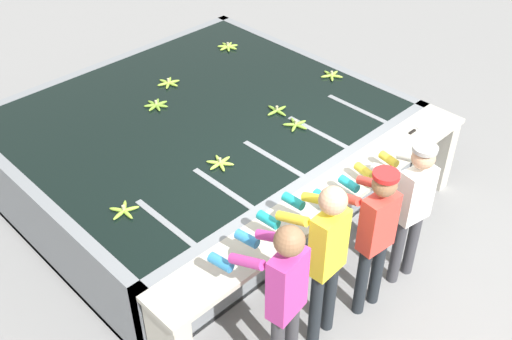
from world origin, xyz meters
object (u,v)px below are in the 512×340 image
Objects in this scene: banana_bunch_floating_1 at (228,47)px; banana_bunch_floating_7 at (220,163)px; banana_bunch_floating_3 at (332,75)px; banana_bunch_floating_5 at (169,83)px; worker_1 at (324,251)px; worker_2 at (374,229)px; banana_bunch_floating_4 at (124,211)px; knife_0 at (416,129)px; worker_3 at (411,201)px; banana_bunch_floating_2 at (277,111)px; banana_bunch_floating_0 at (296,125)px; banana_bunch_floating_6 at (156,105)px; worker_0 at (283,293)px.

banana_bunch_floating_7 is at bearing -133.97° from banana_bunch_floating_1.
banana_bunch_floating_5 is at bearing 140.99° from banana_bunch_floating_3.
worker_2 is at bearing -8.75° from worker_1.
worker_1 is 3.96m from banana_bunch_floating_1.
banana_bunch_floating_4 is 3.16m from knife_0.
worker_3 is 1.21m from knife_0.
worker_1 is 4.79× the size of knife_0.
banana_bunch_floating_1 is at bearing 59.08° from worker_1.
banana_bunch_floating_2 is 1.00× the size of banana_bunch_floating_5.
worker_2 is 0.55m from worker_3.
worker_1 is at bearing -120.92° from banana_bunch_floating_1.
banana_bunch_floating_0 is at bearing -2.92° from banana_bunch_floating_7.
banana_bunch_floating_4 is 0.99× the size of banana_bunch_floating_6.
banana_bunch_floating_7 is at bearing 81.04° from worker_1.
knife_0 is at bearing -100.87° from banana_bunch_floating_3.
banana_bunch_floating_1 and banana_bunch_floating_6 have the same top height.
banana_bunch_floating_0 is 0.98× the size of banana_bunch_floating_1.
banana_bunch_floating_3 and banana_bunch_floating_4 have the same top height.
worker_0 is 5.98× the size of banana_bunch_floating_1.
worker_2 is (0.56, -0.09, -0.06)m from worker_1.
worker_2 is 5.63× the size of banana_bunch_floating_6.
worker_3 reaches higher than banana_bunch_floating_0.
banana_bunch_floating_4 is (-2.12, 0.12, 0.00)m from banana_bunch_floating_0.
worker_0 is at bearing -173.12° from worker_1.
worker_3 is at bearing -0.84° from worker_0.
banana_bunch_floating_4 is 1.08m from banana_bunch_floating_7.
banana_bunch_floating_1 is 1.00× the size of banana_bunch_floating_6.
banana_bunch_floating_0 is (1.83, 1.55, -0.06)m from worker_0.
worker_0 is 5.98× the size of banana_bunch_floating_5.
banana_bunch_floating_5 is (0.31, 3.25, 0.01)m from worker_2.
worker_3 reaches higher than banana_bunch_floating_5.
worker_2 is 5.59× the size of banana_bunch_floating_7.
banana_bunch_floating_4 is 2.31m from banana_bunch_floating_5.
worker_0 is at bearing -109.05° from banana_bunch_floating_6.
banana_bunch_floating_6 is at bearing 154.34° from banana_bunch_floating_3.
banana_bunch_floating_0 and banana_bunch_floating_3 have the same top height.
banana_bunch_floating_2 is at bearing 67.63° from worker_2.
banana_bunch_floating_0 is 2.12m from banana_bunch_floating_4.
banana_bunch_floating_3 is at bearing 57.27° from worker_3.
banana_bunch_floating_1 is at bearing 53.23° from worker_0.
banana_bunch_floating_6 is 0.80× the size of knife_0.
banana_bunch_floating_0 is (0.17, 1.58, 0.02)m from worker_3.
banana_bunch_floating_6 reaches higher than knife_0.
worker_3 is 5.69× the size of banana_bunch_floating_3.
banana_bunch_floating_1 reaches higher than knife_0.
banana_bunch_floating_0 is 0.98× the size of banana_bunch_floating_2.
worker_0 reaches higher than banana_bunch_floating_1.
worker_0 is 4.79× the size of knife_0.
worker_0 is 2.76m from knife_0.
banana_bunch_floating_6 is at bearing -161.22° from banana_bunch_floating_1.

